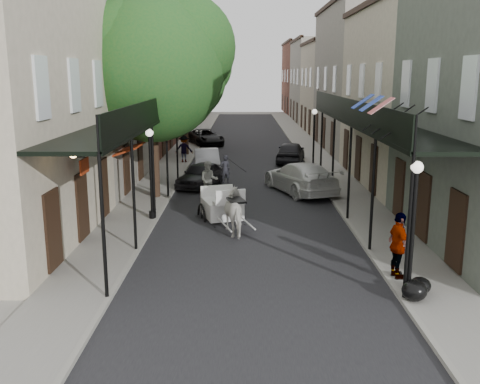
{
  "coord_description": "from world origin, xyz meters",
  "views": [
    {
      "loc": [
        -0.33,
        -15.42,
        6.01
      ],
      "look_at": [
        -0.45,
        4.36,
        1.6
      ],
      "focal_mm": 40.0,
      "sensor_mm": 36.0,
      "label": 1
    }
  ],
  "objects_px": {
    "horse": "(237,212)",
    "carriage": "(220,191)",
    "car_left_mid": "(207,160)",
    "lamppost_right_near": "(413,228)",
    "pedestrian_sidewalk_left": "(184,149)",
    "tree_far": "(189,76)",
    "lamppost_right_far": "(314,138)",
    "car_right_far": "(291,152)",
    "tree_near": "(160,63)",
    "lamppost_left": "(151,172)",
    "car_right_near": "(300,178)",
    "car_left_near": "(201,175)",
    "car_left_far": "(206,137)",
    "pedestrian_walking": "(209,180)",
    "pedestrian_sidewalk_right": "(399,246)"
  },
  "relations": [
    {
      "from": "carriage",
      "to": "pedestrian_walking",
      "type": "bearing_deg",
      "value": 84.01
    },
    {
      "from": "tree_near",
      "to": "tree_far",
      "type": "xyz_separation_m",
      "value": [
        -0.05,
        14.0,
        -0.65
      ]
    },
    {
      "from": "car_right_far",
      "to": "pedestrian_sidewalk_left",
      "type": "bearing_deg",
      "value": 13.48
    },
    {
      "from": "horse",
      "to": "car_left_mid",
      "type": "height_order",
      "value": "horse"
    },
    {
      "from": "lamppost_left",
      "to": "car_left_far",
      "type": "bearing_deg",
      "value": 88.67
    },
    {
      "from": "tree_near",
      "to": "pedestrian_sidewalk_left",
      "type": "bearing_deg",
      "value": 90.75
    },
    {
      "from": "car_left_far",
      "to": "car_right_near",
      "type": "height_order",
      "value": "car_right_near"
    },
    {
      "from": "horse",
      "to": "carriage",
      "type": "bearing_deg",
      "value": -90.0
    },
    {
      "from": "tree_far",
      "to": "car_right_near",
      "type": "xyz_separation_m",
      "value": [
        6.85,
        -12.75,
        -5.05
      ]
    },
    {
      "from": "lamppost_right_near",
      "to": "lamppost_right_far",
      "type": "relative_size",
      "value": 1.0
    },
    {
      "from": "pedestrian_sidewalk_right",
      "to": "car_right_near",
      "type": "bearing_deg",
      "value": -0.75
    },
    {
      "from": "car_right_near",
      "to": "car_left_mid",
      "type": "bearing_deg",
      "value": -69.2
    },
    {
      "from": "lamppost_left",
      "to": "car_left_near",
      "type": "bearing_deg",
      "value": 77.7
    },
    {
      "from": "lamppost_left",
      "to": "car_right_far",
      "type": "height_order",
      "value": "lamppost_left"
    },
    {
      "from": "car_right_near",
      "to": "car_right_far",
      "type": "height_order",
      "value": "car_right_near"
    },
    {
      "from": "lamppost_right_near",
      "to": "pedestrian_walking",
      "type": "relative_size",
      "value": 2.02
    },
    {
      "from": "car_left_mid",
      "to": "car_right_near",
      "type": "xyz_separation_m",
      "value": [
        5.2,
        -6.05,
        0.09
      ]
    },
    {
      "from": "horse",
      "to": "pedestrian_sidewalk_left",
      "type": "distance_m",
      "value": 16.52
    },
    {
      "from": "tree_far",
      "to": "car_right_near",
      "type": "height_order",
      "value": "tree_far"
    },
    {
      "from": "tree_near",
      "to": "car_left_mid",
      "type": "xyz_separation_m",
      "value": [
        1.6,
        7.3,
        -5.79
      ]
    },
    {
      "from": "pedestrian_sidewalk_left",
      "to": "car_left_far",
      "type": "xyz_separation_m",
      "value": [
        0.79,
        9.7,
        -0.35
      ]
    },
    {
      "from": "horse",
      "to": "tree_near",
      "type": "bearing_deg",
      "value": -75.68
    },
    {
      "from": "horse",
      "to": "pedestrian_walking",
      "type": "distance_m",
      "value": 6.0
    },
    {
      "from": "tree_near",
      "to": "tree_far",
      "type": "bearing_deg",
      "value": 90.19
    },
    {
      "from": "lamppost_right_near",
      "to": "pedestrian_sidewalk_left",
      "type": "xyz_separation_m",
      "value": [
        -8.43,
        22.35,
        -1.03
      ]
    },
    {
      "from": "pedestrian_walking",
      "to": "lamppost_left",
      "type": "bearing_deg",
      "value": -120.68
    },
    {
      "from": "car_right_near",
      "to": "car_right_far",
      "type": "xyz_separation_m",
      "value": [
        0.32,
        9.37,
        -0.05
      ]
    },
    {
      "from": "carriage",
      "to": "car_left_near",
      "type": "xyz_separation_m",
      "value": [
        -1.26,
        6.11,
        -0.44
      ]
    },
    {
      "from": "car_right_near",
      "to": "lamppost_right_near",
      "type": "bearing_deg",
      "value": 76.51
    },
    {
      "from": "pedestrian_sidewalk_left",
      "to": "car_left_far",
      "type": "height_order",
      "value": "pedestrian_sidewalk_left"
    },
    {
      "from": "tree_near",
      "to": "tree_far",
      "type": "relative_size",
      "value": 1.12
    },
    {
      "from": "lamppost_left",
      "to": "lamppost_right_far",
      "type": "distance_m",
      "value": 14.53
    },
    {
      "from": "tree_far",
      "to": "lamppost_right_far",
      "type": "height_order",
      "value": "tree_far"
    },
    {
      "from": "car_left_near",
      "to": "car_left_far",
      "type": "distance_m",
      "value": 17.19
    },
    {
      "from": "tree_far",
      "to": "car_right_far",
      "type": "xyz_separation_m",
      "value": [
        7.16,
        -3.38,
        -5.1
      ]
    },
    {
      "from": "lamppost_right_near",
      "to": "lamppost_right_far",
      "type": "height_order",
      "value": "same"
    },
    {
      "from": "pedestrian_sidewalk_left",
      "to": "car_right_far",
      "type": "xyz_separation_m",
      "value": [
        7.25,
        0.45,
        -0.28
      ]
    },
    {
      "from": "car_left_near",
      "to": "lamppost_right_far",
      "type": "bearing_deg",
      "value": 59.67
    },
    {
      "from": "carriage",
      "to": "pedestrian_walking",
      "type": "xyz_separation_m",
      "value": [
        -0.66,
        3.32,
        -0.17
      ]
    },
    {
      "from": "lamppost_left",
      "to": "car_left_mid",
      "type": "bearing_deg",
      "value": 82.56
    },
    {
      "from": "lamppost_right_far",
      "to": "lamppost_left",
      "type": "bearing_deg",
      "value": -124.35
    },
    {
      "from": "tree_near",
      "to": "car_right_far",
      "type": "relative_size",
      "value": 2.23
    },
    {
      "from": "pedestrian_sidewalk_left",
      "to": "carriage",
      "type": "bearing_deg",
      "value": 102.94
    },
    {
      "from": "horse",
      "to": "car_left_mid",
      "type": "xyz_separation_m",
      "value": [
        -2.04,
        13.22,
        -0.15
      ]
    },
    {
      "from": "tree_near",
      "to": "lamppost_right_far",
      "type": "xyz_separation_m",
      "value": [
        8.3,
        7.82,
        -4.44
      ]
    },
    {
      "from": "lamppost_right_near",
      "to": "pedestrian_sidewalk_left",
      "type": "relative_size",
      "value": 2.06
    },
    {
      "from": "carriage",
      "to": "pedestrian_walking",
      "type": "relative_size",
      "value": 1.53
    },
    {
      "from": "pedestrian_walking",
      "to": "car_left_near",
      "type": "distance_m",
      "value": 2.87
    },
    {
      "from": "lamppost_right_near",
      "to": "pedestrian_sidewalk_right",
      "type": "relative_size",
      "value": 1.87
    },
    {
      "from": "lamppost_left",
      "to": "pedestrian_sidewalk_left",
      "type": "distance_m",
      "value": 14.39
    }
  ]
}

